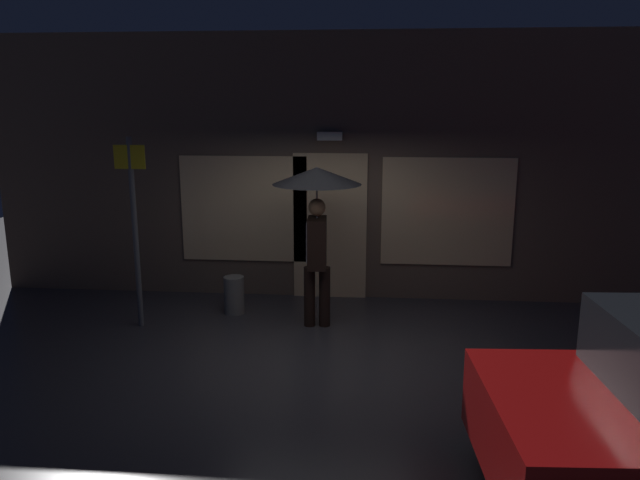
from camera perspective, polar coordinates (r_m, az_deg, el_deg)
ground_plane at (r=7.36m, az=-0.32°, el=-10.58°), size 18.00×18.00×0.00m
building_facade at (r=9.15m, az=1.06°, el=6.65°), size 10.34×0.48×3.92m
person_with_umbrella at (r=7.77m, az=-0.30°, el=3.76°), size 1.14×1.14×2.12m
street_sign_post at (r=8.17m, az=-17.05°, el=1.62°), size 0.40×0.07×2.50m
sidewalk_bollard at (r=8.68m, az=-8.07°, el=-5.14°), size 0.29×0.29×0.53m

